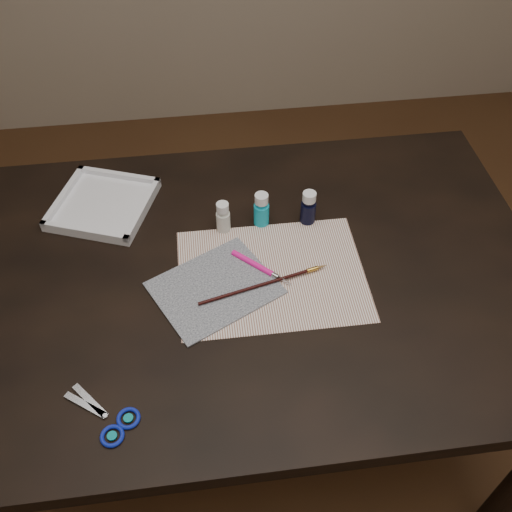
{
  "coord_description": "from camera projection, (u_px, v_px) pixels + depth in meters",
  "views": [
    {
      "loc": [
        -0.11,
        -0.82,
        1.71
      ],
      "look_at": [
        0.0,
        0.0,
        0.8
      ],
      "focal_mm": 40.0,
      "sensor_mm": 36.0,
      "label": 1
    }
  ],
  "objects": [
    {
      "name": "scissors",
      "position": [
        97.0,
        414.0,
        1.03
      ],
      "size": [
        0.19,
        0.17,
        0.01
      ],
      "primitive_type": null,
      "rotation": [
        0.0,
        0.0,
        2.52
      ],
      "color": "silver",
      "rests_on": "table"
    },
    {
      "name": "craft_knife",
      "position": [
        262.0,
        268.0,
        1.26
      ],
      "size": [
        0.13,
        0.12,
        0.01
      ],
      "primitive_type": null,
      "rotation": [
        0.0,
        0.0,
        -0.77
      ],
      "color": "#FD1796",
      "rests_on": "paper"
    },
    {
      "name": "paper",
      "position": [
        272.0,
        275.0,
        1.26
      ],
      "size": [
        0.41,
        0.32,
        0.0
      ],
      "primitive_type": "cube",
      "rotation": [
        0.0,
        0.0,
        -0.01
      ],
      "color": "white",
      "rests_on": "table"
    },
    {
      "name": "paint_bottle_cyan",
      "position": [
        261.0,
        209.0,
        1.34
      ],
      "size": [
        0.04,
        0.04,
        0.09
      ],
      "primitive_type": "cylinder",
      "rotation": [
        0.0,
        0.0,
        -0.22
      ],
      "color": "#11A6C1",
      "rests_on": "table"
    },
    {
      "name": "paintbrush",
      "position": [
        265.0,
        284.0,
        1.23
      ],
      "size": [
        0.3,
        0.08,
        0.01
      ],
      "primitive_type": null,
      "rotation": [
        0.0,
        0.0,
        0.24
      ],
      "color": "black",
      "rests_on": "canvas"
    },
    {
      "name": "canvas",
      "position": [
        215.0,
        288.0,
        1.23
      ],
      "size": [
        0.31,
        0.29,
        0.0
      ],
      "primitive_type": "cube",
      "rotation": [
        0.0,
        0.0,
        0.47
      ],
      "color": "black",
      "rests_on": "paper"
    },
    {
      "name": "palette_tray",
      "position": [
        103.0,
        204.0,
        1.4
      ],
      "size": [
        0.28,
        0.28,
        0.03
      ],
      "primitive_type": "cube",
      "rotation": [
        0.0,
        0.0,
        -0.36
      ],
      "color": "white",
      "rests_on": "table"
    },
    {
      "name": "table",
      "position": [
        256.0,
        361.0,
        1.55
      ],
      "size": [
        1.3,
        0.9,
        0.75
      ],
      "primitive_type": "cube",
      "color": "black",
      "rests_on": "ground"
    },
    {
      "name": "paint_bottle_white",
      "position": [
        223.0,
        217.0,
        1.33
      ],
      "size": [
        0.04,
        0.04,
        0.08
      ],
      "primitive_type": "cylinder",
      "rotation": [
        0.0,
        0.0,
        0.33
      ],
      "color": "silver",
      "rests_on": "table"
    },
    {
      "name": "paint_bottle_navy",
      "position": [
        308.0,
        207.0,
        1.34
      ],
      "size": [
        0.04,
        0.04,
        0.09
      ],
      "primitive_type": "cylinder",
      "rotation": [
        0.0,
        0.0,
        -0.0
      ],
      "color": "black",
      "rests_on": "table"
    },
    {
      "name": "ground",
      "position": [
        256.0,
        425.0,
        1.83
      ],
      "size": [
        3.5,
        3.5,
        0.02
      ],
      "primitive_type": "cube",
      "color": "#422614",
      "rests_on": "ground"
    }
  ]
}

